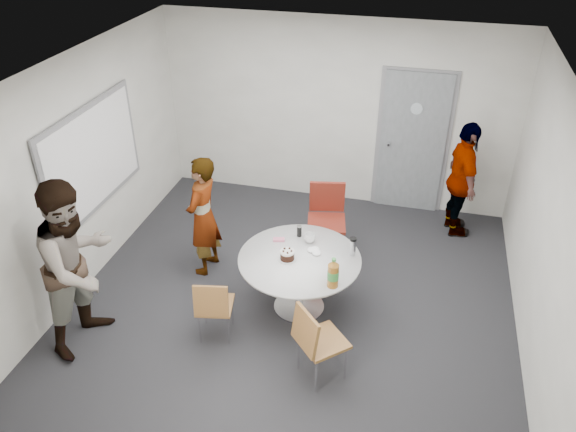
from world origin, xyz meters
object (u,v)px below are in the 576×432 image
(chair_far, at_px, (327,212))
(chair_near_right, at_px, (315,338))
(chair_near_left, at_px, (213,305))
(person_left, at_px, (78,265))
(whiteboard, at_px, (93,158))
(person_right, at_px, (462,180))
(table, at_px, (302,265))
(door, at_px, (412,143))
(person_main, at_px, (203,216))

(chair_far, bearing_deg, chair_near_right, 87.02)
(chair_near_left, relative_size, person_left, 0.41)
(chair_near_right, bearing_deg, whiteboard, -157.16)
(chair_near_right, distance_m, person_right, 3.35)
(whiteboard, bearing_deg, chair_near_left, -29.98)
(table, height_order, person_right, person_right)
(door, distance_m, chair_near_right, 3.68)
(door, relative_size, person_right, 1.32)
(chair_near_right, bearing_deg, person_left, -132.80)
(door, height_order, table, door)
(chair_near_left, distance_m, chair_far, 2.06)
(table, distance_m, person_right, 2.69)
(chair_far, height_order, person_main, person_main)
(chair_near_left, distance_m, person_main, 1.31)
(door, relative_size, chair_far, 2.15)
(whiteboard, xyz_separation_m, person_main, (1.26, 0.11, -0.68))
(door, bearing_deg, whiteboard, -147.34)
(whiteboard, xyz_separation_m, chair_far, (2.63, 0.84, -0.84))
(person_main, distance_m, person_left, 1.63)
(chair_near_left, height_order, chair_near_right, chair_near_right)
(door, bearing_deg, chair_near_left, -117.83)
(person_right, bearing_deg, person_left, 115.38)
(person_left, height_order, person_right, person_left)
(person_left, bearing_deg, door, -29.31)
(table, height_order, person_left, person_left)
(chair_near_left, xyz_separation_m, chair_near_right, (1.13, -0.27, 0.06))
(door, distance_m, whiteboard, 4.25)
(table, distance_m, chair_near_right, 1.03)
(chair_near_right, relative_size, person_left, 0.46)
(chair_near_left, bearing_deg, person_main, 104.18)
(person_left, xyz_separation_m, person_right, (3.76, 3.07, -0.14))
(chair_far, height_order, person_left, person_left)
(person_main, distance_m, person_right, 3.43)
(table, distance_m, person_main, 1.41)
(chair_near_right, height_order, person_left, person_left)
(table, distance_m, person_left, 2.32)
(chair_near_left, bearing_deg, person_right, 37.45)
(whiteboard, height_order, person_right, whiteboard)
(chair_near_right, xyz_separation_m, person_left, (-2.43, -0.01, 0.42))
(chair_near_left, relative_size, chair_near_right, 0.90)
(chair_near_right, height_order, chair_far, chair_far)
(table, distance_m, chair_near_left, 1.06)
(door, bearing_deg, table, -110.32)
(chair_near_left, height_order, person_left, person_left)
(person_left, bearing_deg, chair_far, -33.57)
(table, distance_m, chair_far, 1.18)
(table, bearing_deg, person_left, -154.73)
(chair_near_right, bearing_deg, door, 127.04)
(table, bearing_deg, person_right, 51.25)
(chair_near_right, bearing_deg, chair_far, 144.99)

